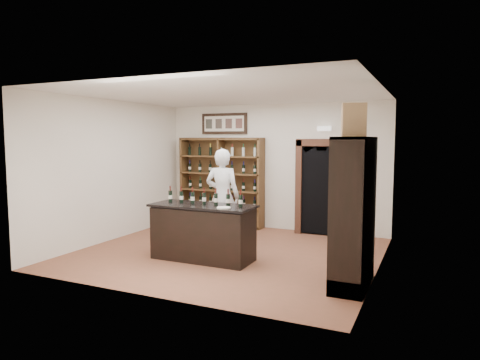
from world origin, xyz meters
name	(u,v)px	position (x,y,z in m)	size (l,w,h in m)	color
floor	(228,253)	(0.00, 0.00, 0.00)	(5.50, 5.50, 0.00)	brown
ceiling	(227,94)	(0.00, 0.00, 3.00)	(5.50, 5.50, 0.00)	white
wall_back	(273,167)	(0.00, 2.50, 1.50)	(5.50, 0.04, 3.00)	white
wall_left	(113,170)	(-2.75, 0.00, 1.50)	(0.04, 5.00, 3.00)	white
wall_right	(380,180)	(2.75, 0.00, 1.50)	(0.04, 5.00, 3.00)	white
wine_shelf	(222,182)	(-1.30, 2.33, 1.10)	(2.20, 0.38, 2.20)	brown
framed_picture	(224,124)	(-1.30, 2.47, 2.55)	(1.25, 0.04, 0.52)	black
arched_doorway	(322,185)	(1.25, 2.33, 1.14)	(1.17, 0.35, 2.17)	black
emergency_light	(324,129)	(1.25, 2.42, 2.40)	(0.30, 0.10, 0.10)	white
tasting_counter	(203,232)	(-0.20, -0.60, 0.49)	(1.88, 0.78, 1.00)	black
counter_bottle_0	(170,196)	(-0.92, -0.55, 1.11)	(0.07, 0.07, 0.30)	black
counter_bottle_1	(181,197)	(-0.68, -0.55, 1.11)	(0.07, 0.07, 0.30)	black
counter_bottle_2	(193,198)	(-0.44, -0.55, 1.11)	(0.07, 0.07, 0.30)	black
counter_bottle_3	(204,198)	(-0.20, -0.55, 1.11)	(0.07, 0.07, 0.30)	black
counter_bottle_4	(216,199)	(0.04, -0.55, 1.11)	(0.07, 0.07, 0.30)	black
counter_bottle_5	(228,200)	(0.28, -0.55, 1.11)	(0.07, 0.07, 0.30)	black
counter_bottle_6	(241,201)	(0.52, -0.55, 1.11)	(0.07, 0.07, 0.30)	black
side_cabinet	(355,236)	(2.52, -0.90, 0.75)	(0.48, 1.20, 2.20)	black
shopkeeper	(223,196)	(-0.43, 0.64, 0.99)	(0.72, 0.47, 1.97)	white
plate	(224,208)	(0.33, -0.81, 1.01)	(0.24, 0.24, 0.02)	silver
wine_crate	(354,120)	(2.46, -0.86, 2.44)	(0.34, 0.14, 0.48)	tan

